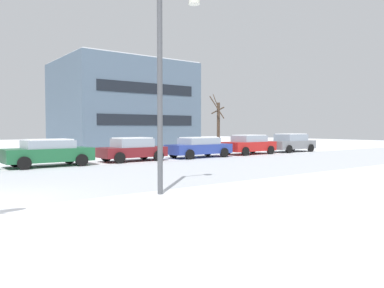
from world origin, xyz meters
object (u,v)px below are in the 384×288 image
at_px(parked_car_green, 48,152).
at_px(parked_car_maroon, 132,149).
at_px(street_lamp, 167,68).
at_px(parked_car_gray, 291,143).
at_px(parked_car_red, 249,144).
at_px(parked_car_blue, 199,147).

bearing_deg(parked_car_green, parked_car_maroon, 2.12).
distance_m(street_lamp, parked_car_maroon, 11.90).
xyz_separation_m(parked_car_green, parked_car_gray, (19.86, 0.22, 0.04)).
bearing_deg(parked_car_maroon, parked_car_green, -177.88).
bearing_deg(parked_car_gray, parked_car_red, -179.80).
bearing_deg(parked_car_blue, parked_car_maroon, 178.14).
bearing_deg(parked_car_maroon, parked_car_blue, -1.86).
relative_size(parked_car_maroon, parked_car_red, 0.95).
bearing_deg(parked_car_blue, parked_car_red, 2.11).
distance_m(street_lamp, parked_car_blue, 14.38).
bearing_deg(parked_car_red, parked_car_green, -179.21).
xyz_separation_m(street_lamp, parked_car_gray, (19.31, 10.66, -3.02)).
distance_m(parked_car_red, parked_car_gray, 4.97).
xyz_separation_m(parked_car_green, parked_car_red, (14.90, 0.20, 0.02)).
distance_m(parked_car_green, parked_car_blue, 9.93).
height_order(street_lamp, parked_car_red, street_lamp).
distance_m(parked_car_maroon, parked_car_blue, 4.97).
bearing_deg(parked_car_green, parked_car_blue, 0.13).
xyz_separation_m(parked_car_red, parked_car_gray, (4.97, 0.02, 0.02)).
bearing_deg(parked_car_blue, street_lamp, -131.88).
bearing_deg(parked_car_red, parked_car_gray, 0.20).
bearing_deg(parked_car_gray, parked_car_maroon, -179.85).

